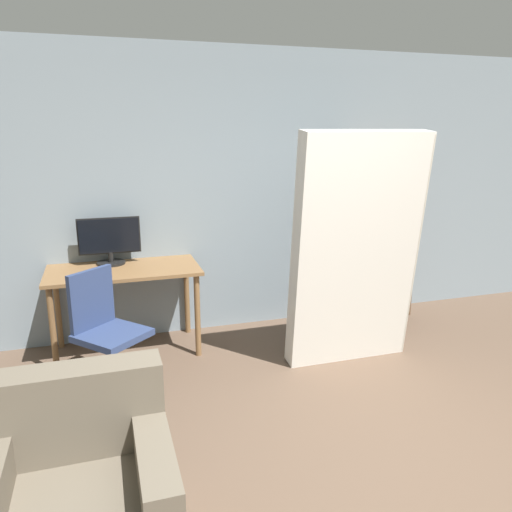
{
  "coord_description": "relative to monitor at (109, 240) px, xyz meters",
  "views": [
    {
      "loc": [
        -1.52,
        -1.8,
        1.95
      ],
      "look_at": [
        -0.47,
        1.57,
        1.05
      ],
      "focal_mm": 35.0,
      "sensor_mm": 36.0,
      "label": 1
    }
  ],
  "objects": [
    {
      "name": "wall_back",
      "position": [
        1.48,
        0.17,
        0.35
      ],
      "size": [
        8.0,
        0.06,
        2.7
      ],
      "color": "gray",
      "rests_on": "ground"
    },
    {
      "name": "desk",
      "position": [
        0.1,
        -0.19,
        -0.32
      ],
      "size": [
        1.3,
        0.67,
        0.78
      ],
      "color": "brown",
      "rests_on": "ground"
    },
    {
      "name": "monitor",
      "position": [
        0.0,
        0.0,
        0.0
      ],
      "size": [
        0.54,
        0.25,
        0.42
      ],
      "color": "black",
      "rests_on": "desk"
    },
    {
      "name": "office_chair",
      "position": [
        -0.07,
        -0.86,
        -0.61
      ],
      "size": [
        0.62,
        0.62,
        0.94
      ],
      "color": "#4C4C51",
      "rests_on": "ground"
    },
    {
      "name": "bookshelf",
      "position": [
        2.61,
        0.02,
        -0.09
      ],
      "size": [
        0.72,
        0.32,
        1.87
      ],
      "color": "brown",
      "rests_on": "ground"
    },
    {
      "name": "mattress_near",
      "position": [
        1.92,
        -0.97,
        -0.02
      ],
      "size": [
        1.07,
        0.39,
        1.95
      ],
      "color": "silver",
      "rests_on": "ground"
    },
    {
      "name": "armchair",
      "position": [
        -0.25,
        -2.43,
        -0.68
      ],
      "size": [
        0.85,
        0.8,
        0.85
      ],
      "color": "#665B4C",
      "rests_on": "ground"
    }
  ]
}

